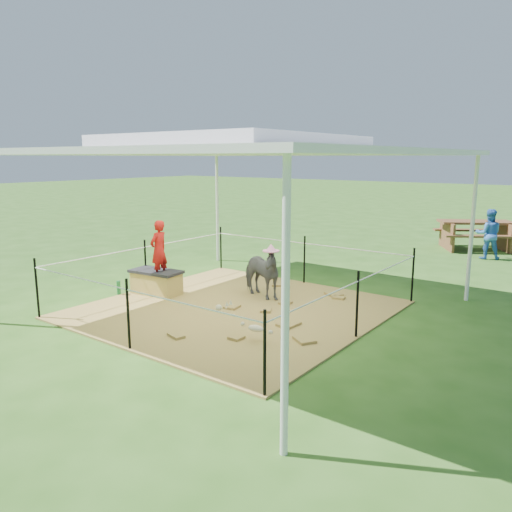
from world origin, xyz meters
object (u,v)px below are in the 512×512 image
Objects in this scene: straw_bale at (156,283)px; green_bottle at (119,288)px; pony at (259,272)px; distant_person at (488,234)px; picnic_table_near at (475,235)px; woman at (159,245)px; foal at (256,327)px.

straw_bale is 3.60× the size of green_bottle.
pony is 6.93m from distant_person.
picnic_table_near reaches higher than straw_bale.
woman reaches higher than pony.
picnic_table_near reaches higher than foal.
picnic_table_near is (3.48, 8.65, -0.58)m from woman.
woman is 9.34m from picnic_table_near.
pony is 0.57× the size of picnic_table_near.
picnic_table_near is at bearing 65.59° from green_bottle.
distant_person is (2.49, 6.47, 0.14)m from pony.
green_bottle is 0.20× the size of distant_person.
foal is 0.39× the size of picnic_table_near.
woman is at bearing 154.41° from foal.
green_bottle is 9.22m from distant_person.
woman is 1.93m from pony.
woman reaches higher than green_bottle.
straw_bale is 0.82× the size of pony.
woman is at bearing 40.49° from distant_person.
pony is 2.26m from foal.
foal is at bearing -124.80° from picnic_table_near.
picnic_table_near is at bearing 77.47° from foal.
foal is (2.89, -0.86, -0.74)m from woman.
picnic_table_near is (4.13, 9.10, 0.25)m from green_bottle.
foal is 8.40m from distant_person.
green_bottle is 2.68m from pony.
green_bottle is 0.33× the size of foal.
pony is at bearing 29.87° from straw_bale.
distant_person is at bearing 72.82° from foal.
picnic_table_near is at bearing -84.13° from distant_person.
picnic_table_near is at bearing 151.38° from woman.
straw_bale is 3.11m from foal.
straw_bale is 0.71m from green_bottle.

